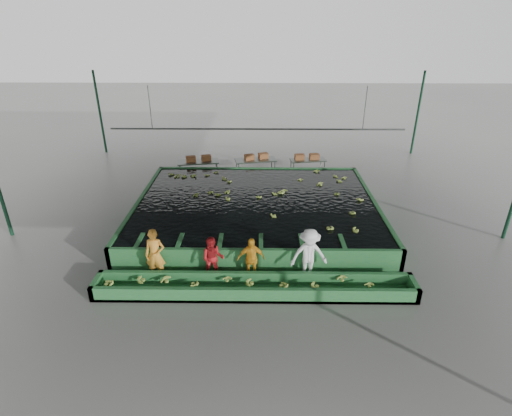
{
  "coord_description": "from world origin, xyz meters",
  "views": [
    {
      "loc": [
        0.18,
        -13.71,
        7.86
      ],
      "look_at": [
        0.0,
        0.5,
        1.0
      ],
      "focal_mm": 28.0,
      "sensor_mm": 36.0,
      "label": 1
    }
  ],
  "objects_px": {
    "packing_table_right": "(308,167)",
    "worker_b": "(213,259)",
    "flotation_tank": "(256,209)",
    "packing_table_left": "(199,170)",
    "worker_d": "(309,255)",
    "box_stack_right": "(307,159)",
    "sorting_trough": "(254,287)",
    "worker_a": "(155,255)",
    "box_stack_mid": "(256,159)",
    "worker_c": "(251,259)",
    "box_stack_left": "(199,161)",
    "packing_table_mid": "(256,168)"
  },
  "relations": [
    {
      "from": "sorting_trough",
      "to": "packing_table_mid",
      "type": "distance_m",
      "value": 10.1
    },
    {
      "from": "packing_table_left",
      "to": "packing_table_right",
      "type": "bearing_deg",
      "value": 6.63
    },
    {
      "from": "packing_table_left",
      "to": "box_stack_right",
      "type": "xyz_separation_m",
      "value": [
        5.79,
        0.72,
        0.38
      ]
    },
    {
      "from": "flotation_tank",
      "to": "worker_a",
      "type": "relative_size",
      "value": 5.61
    },
    {
      "from": "sorting_trough",
      "to": "box_stack_mid",
      "type": "bearing_deg",
      "value": 90.31
    },
    {
      "from": "packing_table_left",
      "to": "box_stack_mid",
      "type": "bearing_deg",
      "value": 7.25
    },
    {
      "from": "sorting_trough",
      "to": "worker_b",
      "type": "distance_m",
      "value": 1.66
    },
    {
      "from": "worker_b",
      "to": "worker_c",
      "type": "relative_size",
      "value": 1.0
    },
    {
      "from": "worker_d",
      "to": "box_stack_right",
      "type": "relative_size",
      "value": 1.4
    },
    {
      "from": "packing_table_left",
      "to": "box_stack_left",
      "type": "distance_m",
      "value": 0.49
    },
    {
      "from": "box_stack_left",
      "to": "worker_b",
      "type": "bearing_deg",
      "value": -79.16
    },
    {
      "from": "box_stack_left",
      "to": "sorting_trough",
      "type": "bearing_deg",
      "value": -72.55
    },
    {
      "from": "worker_d",
      "to": "box_stack_mid",
      "type": "relative_size",
      "value": 1.45
    },
    {
      "from": "box_stack_left",
      "to": "box_stack_mid",
      "type": "distance_m",
      "value": 3.05
    },
    {
      "from": "worker_c",
      "to": "packing_table_right",
      "type": "height_order",
      "value": "worker_c"
    },
    {
      "from": "sorting_trough",
      "to": "box_stack_left",
      "type": "height_order",
      "value": "box_stack_left"
    },
    {
      "from": "worker_a",
      "to": "packing_table_left",
      "type": "height_order",
      "value": "worker_a"
    },
    {
      "from": "box_stack_mid",
      "to": "packing_table_mid",
      "type": "bearing_deg",
      "value": -113.16
    },
    {
      "from": "flotation_tank",
      "to": "worker_d",
      "type": "distance_m",
      "value": 4.66
    },
    {
      "from": "flotation_tank",
      "to": "box_stack_mid",
      "type": "bearing_deg",
      "value": 90.62
    },
    {
      "from": "flotation_tank",
      "to": "packing_table_right",
      "type": "relative_size",
      "value": 5.29
    },
    {
      "from": "box_stack_right",
      "to": "packing_table_right",
      "type": "bearing_deg",
      "value": -33.45
    },
    {
      "from": "worker_b",
      "to": "packing_table_right",
      "type": "relative_size",
      "value": 0.81
    },
    {
      "from": "worker_b",
      "to": "worker_d",
      "type": "xyz_separation_m",
      "value": [
        3.11,
        0.0,
        0.16
      ]
    },
    {
      "from": "worker_d",
      "to": "box_stack_right",
      "type": "distance_m",
      "value": 9.76
    },
    {
      "from": "packing_table_mid",
      "to": "worker_a",
      "type": "bearing_deg",
      "value": -108.6
    },
    {
      "from": "box_stack_mid",
      "to": "box_stack_right",
      "type": "bearing_deg",
      "value": 6.89
    },
    {
      "from": "worker_a",
      "to": "box_stack_right",
      "type": "relative_size",
      "value": 1.36
    },
    {
      "from": "box_stack_left",
      "to": "box_stack_mid",
      "type": "bearing_deg",
      "value": 6.77
    },
    {
      "from": "sorting_trough",
      "to": "worker_a",
      "type": "height_order",
      "value": "worker_a"
    },
    {
      "from": "sorting_trough",
      "to": "worker_b",
      "type": "xyz_separation_m",
      "value": [
        -1.36,
        0.8,
        0.51
      ]
    },
    {
      "from": "sorting_trough",
      "to": "packing_table_left",
      "type": "xyz_separation_m",
      "value": [
        -3.12,
        9.8,
        0.23
      ]
    },
    {
      "from": "flotation_tank",
      "to": "sorting_trough",
      "type": "xyz_separation_m",
      "value": [
        0.0,
        -5.1,
        -0.2
      ]
    },
    {
      "from": "packing_table_right",
      "to": "worker_b",
      "type": "bearing_deg",
      "value": -112.93
    },
    {
      "from": "sorting_trough",
      "to": "box_stack_right",
      "type": "bearing_deg",
      "value": 75.74
    },
    {
      "from": "worker_b",
      "to": "box_stack_left",
      "type": "xyz_separation_m",
      "value": [
        -1.73,
        9.03,
        0.21
      ]
    },
    {
      "from": "worker_d",
      "to": "packing_table_mid",
      "type": "bearing_deg",
      "value": 93.72
    },
    {
      "from": "worker_a",
      "to": "packing_table_right",
      "type": "distance_m",
      "value": 11.37
    },
    {
      "from": "worker_d",
      "to": "packing_table_mid",
      "type": "height_order",
      "value": "worker_d"
    },
    {
      "from": "packing_table_mid",
      "to": "box_stack_right",
      "type": "height_order",
      "value": "box_stack_right"
    },
    {
      "from": "worker_d",
      "to": "packing_table_right",
      "type": "xyz_separation_m",
      "value": [
        0.99,
        9.68,
        -0.49
      ]
    },
    {
      "from": "sorting_trough",
      "to": "box_stack_mid",
      "type": "distance_m",
      "value": 10.21
    },
    {
      "from": "sorting_trough",
      "to": "packing_table_mid",
      "type": "xyz_separation_m",
      "value": [
        -0.1,
        10.09,
        0.24
      ]
    },
    {
      "from": "flotation_tank",
      "to": "packing_table_right",
      "type": "xyz_separation_m",
      "value": [
        2.73,
        5.38,
        -0.02
      ]
    },
    {
      "from": "worker_d",
      "to": "box_stack_left",
      "type": "relative_size",
      "value": 1.41
    },
    {
      "from": "worker_c",
      "to": "packing_table_left",
      "type": "height_order",
      "value": "worker_c"
    },
    {
      "from": "flotation_tank",
      "to": "worker_c",
      "type": "relative_size",
      "value": 6.57
    },
    {
      "from": "worker_a",
      "to": "packing_table_left",
      "type": "distance_m",
      "value": 9.01
    },
    {
      "from": "flotation_tank",
      "to": "packing_table_left",
      "type": "distance_m",
      "value": 5.64
    },
    {
      "from": "worker_c",
      "to": "box_stack_mid",
      "type": "xyz_separation_m",
      "value": [
        0.07,
        9.39,
        0.22
      ]
    }
  ]
}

